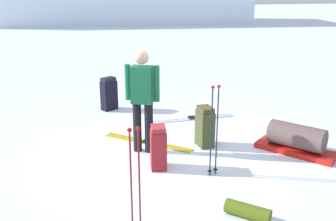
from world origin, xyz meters
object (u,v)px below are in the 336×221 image
object	(u,v)px
ski_pair_far	(147,142)
ski_poles_planted_far	(214,126)
skier_standing	(142,96)
ski_poles_planted_near	(135,178)
gear_sled	(296,140)
backpack_bright	(158,148)
sleeping_mat_rolled	(248,211)
backpack_large_dark	(205,127)
backpack_small_spare	(109,94)
ski_pair_near	(192,119)

from	to	relation	value
ski_pair_far	ski_poles_planted_far	bearing A→B (deg)	-60.98
skier_standing	ski_poles_planted_near	size ratio (longest dim) A/B	1.30
ski_pair_far	ski_poles_planted_near	xyz separation A→B (m)	(-0.54, -2.64, 0.72)
gear_sled	backpack_bright	bearing A→B (deg)	-177.87
sleeping_mat_rolled	skier_standing	bearing A→B (deg)	112.88
backpack_large_dark	gear_sled	distance (m)	1.53
ski_pair_far	ski_poles_planted_near	bearing A→B (deg)	-101.52
ski_pair_far	gear_sled	bearing A→B (deg)	-21.21
backpack_bright	gear_sled	xyz separation A→B (m)	(2.34, 0.09, -0.11)
ski_pair_far	ski_poles_planted_far	distance (m)	1.74
sleeping_mat_rolled	backpack_large_dark	bearing A→B (deg)	86.53
ski_pair_far	backpack_large_dark	size ratio (longest dim) A/B	2.03
skier_standing	backpack_small_spare	size ratio (longest dim) A/B	2.34
ski_pair_far	sleeping_mat_rolled	bearing A→B (deg)	-72.20
ski_pair_near	gear_sled	size ratio (longest dim) A/B	1.43
ski_poles_planted_far	backpack_bright	bearing A→B (deg)	153.50
skier_standing	sleeping_mat_rolled	distance (m)	2.56
ski_pair_far	ski_poles_planted_near	distance (m)	2.79
backpack_large_dark	backpack_small_spare	xyz separation A→B (m)	(-1.47, 2.38, 0.01)
skier_standing	backpack_small_spare	world-z (taller)	skier_standing
ski_poles_planted_far	ski_poles_planted_near	bearing A→B (deg)	-135.65
ski_poles_planted_near	backpack_small_spare	bearing A→B (deg)	89.77
ski_poles_planted_far	sleeping_mat_rolled	world-z (taller)	ski_poles_planted_far
backpack_bright	ski_poles_planted_far	xyz separation A→B (m)	(0.75, -0.37, 0.42)
backpack_bright	backpack_small_spare	xyz separation A→B (m)	(-0.54, 3.06, 0.03)
ski_poles_planted_near	gear_sled	bearing A→B (deg)	30.88
skier_standing	backpack_bright	bearing A→B (deg)	-78.79
backpack_small_spare	ski_poles_planted_near	xyz separation A→B (m)	(-0.02, -4.70, 0.37)
ski_pair_far	backpack_small_spare	distance (m)	2.15
backpack_bright	ski_poles_planted_near	world-z (taller)	ski_poles_planted_near
gear_sled	backpack_small_spare	bearing A→B (deg)	134.02
backpack_large_dark	sleeping_mat_rolled	bearing A→B (deg)	-93.47
ski_poles_planted_far	backpack_large_dark	bearing A→B (deg)	79.65
ski_pair_far	backpack_bright	distance (m)	1.05
backpack_large_dark	ski_poles_planted_far	world-z (taller)	ski_poles_planted_far
ski_pair_far	backpack_large_dark	xyz separation A→B (m)	(0.95, -0.32, 0.33)
sleeping_mat_rolled	ski_pair_near	bearing A→B (deg)	85.47
ski_poles_planted_near	sleeping_mat_rolled	distance (m)	1.50
gear_sled	sleeping_mat_rolled	world-z (taller)	gear_sled
ski_poles_planted_far	ski_pair_far	bearing A→B (deg)	119.02
skier_standing	ski_pair_near	size ratio (longest dim) A/B	0.94
ski_pair_far	backpack_large_dark	world-z (taller)	backpack_large_dark
skier_standing	sleeping_mat_rolled	size ratio (longest dim) A/B	3.09
ski_pair_near	ski_poles_planted_near	size ratio (longest dim) A/B	1.37
backpack_small_spare	sleeping_mat_rolled	bearing A→B (deg)	-73.81
skier_standing	ski_poles_planted_near	distance (m)	2.36
ski_pair_far	ski_poles_planted_far	xyz separation A→B (m)	(0.76, -1.37, 0.74)
skier_standing	sleeping_mat_rolled	xyz separation A→B (m)	(0.93, -2.22, -0.86)
backpack_small_spare	ski_poles_planted_far	size ratio (longest dim) A/B	0.53
skier_standing	backpack_bright	size ratio (longest dim) A/B	2.52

